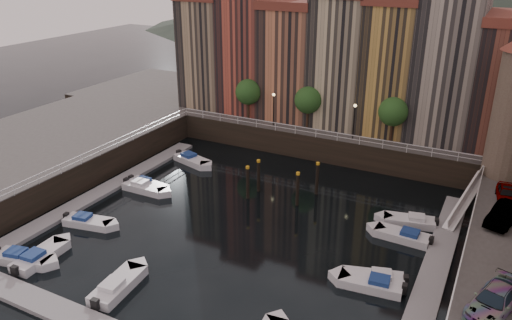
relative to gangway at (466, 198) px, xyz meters
The scene contains 26 objects.
ground 19.90m from the gangway, 149.68° to the right, with size 200.00×200.00×0.00m, color black.
quay_far 23.42m from the gangway, 136.90° to the left, with size 80.00×20.00×3.00m, color black.
quay_left 46.67m from the gangway, 165.10° to the right, with size 20.00×36.00×3.00m, color black.
dock_left 35.11m from the gangway, 161.72° to the right, with size 2.00×28.00×0.35m, color gray.
dock_right 11.17m from the gangway, 94.68° to the right, with size 2.00×28.00×0.35m, color gray.
mountains 101.35m from the gangway, 98.75° to the left, with size 145.00×100.00×18.00m.
far_terrace 21.31m from the gangway, 135.61° to the left, with size 48.70×10.30×17.50m.
promenade_trees 20.71m from the gangway, 156.02° to the left, with size 21.20×3.20×5.20m.
street_lamps 19.88m from the gangway, 158.31° to the left, with size 10.36×0.36×4.18m.
railings 17.95m from the gangway, 163.35° to the right, with size 36.08×34.04×0.52m.
gangway is the anchor object (origin of this frame).
mooring_pilings 17.36m from the gangway, 165.78° to the right, with size 6.10×4.41×3.78m.
boat_left_0 38.52m from the gangway, 141.37° to the right, with size 5.04×2.75×1.13m.
boat_left_1 34.47m from the gangway, 149.80° to the right, with size 4.82×2.54×1.08m.
boat_left_2 31.26m from the gangway, 162.39° to the right, with size 5.01×1.87×1.15m.
boat_left_3 31.25m from the gangway, 163.48° to the right, with size 4.87×2.16×1.10m.
boat_left_4 29.65m from the gangway, behind, with size 5.19×3.07×1.16m.
boat_right_1 15.30m from the gangway, 107.77° to the right, with size 4.95×2.26×1.12m.
boat_right_2 14.67m from the gangway, 108.69° to the right, with size 4.93×2.95×1.10m.
boat_right_3 7.99m from the gangway, 121.18° to the right, with size 4.90×1.99×1.12m.
boat_right_4 5.80m from the gangway, 136.64° to the right, with size 4.87×2.62×1.09m.
boat_near_0 37.23m from the gangway, 141.29° to the right, with size 2.12×5.09×1.16m.
boat_near_1 31.36m from the gangway, 131.93° to the right, with size 2.35×5.28×1.19m.
car_a 3.89m from the gangway, 26.80° to the right, with size 1.57×3.91×1.33m, color gray.
car_b 6.83m from the gangway, 61.74° to the right, with size 1.62×4.63×1.53m, color gray.
car_c 17.82m from the gangway, 79.83° to the right, with size 2.01×4.94×1.43m, color gray.
Camera 1 is at (18.80, -35.04, 22.74)m, focal length 35.00 mm.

